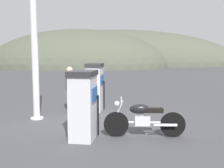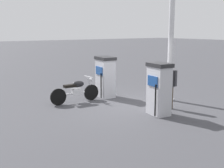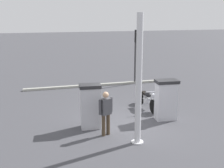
{
  "view_description": "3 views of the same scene",
  "coord_description": "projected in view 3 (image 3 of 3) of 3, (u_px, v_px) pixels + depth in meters",
  "views": [
    {
      "loc": [
        0.68,
        -7.7,
        2.04
      ],
      "look_at": [
        0.48,
        0.47,
        1.07
      ],
      "focal_mm": 43.16,
      "sensor_mm": 36.0,
      "label": 1
    },
    {
      "loc": [
        6.24,
        8.13,
        2.69
      ],
      "look_at": [
        0.84,
        0.35,
        0.92
      ],
      "focal_mm": 47.14,
      "sensor_mm": 36.0,
      "label": 2
    },
    {
      "loc": [
        -9.86,
        3.65,
        4.09
      ],
      "look_at": [
        1.4,
        0.23,
        1.22
      ],
      "focal_mm": 45.68,
      "sensor_mm": 36.0,
      "label": 3
    }
  ],
  "objects": [
    {
      "name": "ground_plane",
      "position": [
        128.0,
        122.0,
        11.16
      ],
      "size": [
        120.0,
        120.0,
        0.0
      ],
      "primitive_type": "plane",
      "color": "#424247"
    },
    {
      "name": "fuel_pump_near",
      "position": [
        166.0,
        100.0,
        11.26
      ],
      "size": [
        0.69,
        0.93,
        1.62
      ],
      "color": "silver",
      "rests_on": "ground"
    },
    {
      "name": "fuel_pump_far",
      "position": [
        90.0,
        106.0,
        10.39
      ],
      "size": [
        0.65,
        0.83,
        1.66
      ],
      "color": "silver",
      "rests_on": "ground"
    },
    {
      "name": "motorcycle_near_pump",
      "position": [
        147.0,
        99.0,
        12.61
      ],
      "size": [
        1.97,
        0.56,
        0.94
      ],
      "color": "black",
      "rests_on": "ground"
    },
    {
      "name": "attendant_person",
      "position": [
        106.0,
        111.0,
        9.74
      ],
      "size": [
        0.32,
        0.56,
        1.56
      ],
      "color": "#473828",
      "rests_on": "ground"
    },
    {
      "name": "roadside_traffic_light",
      "position": [
        136.0,
        47.0,
        16.8
      ],
      "size": [
        0.4,
        0.29,
        3.23
      ],
      "color": "#38383A",
      "rests_on": "ground"
    },
    {
      "name": "canopy_support_pole",
      "position": [
        139.0,
        83.0,
        8.89
      ],
      "size": [
        0.4,
        0.4,
        4.16
      ],
      "color": "silver",
      "rests_on": "ground"
    },
    {
      "name": "road_edge_kerb",
      "position": [
        93.0,
        85.0,
        16.71
      ],
      "size": [
        0.34,
        7.92,
        0.12
      ],
      "color": "#9E9E93",
      "rests_on": "ground"
    }
  ]
}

